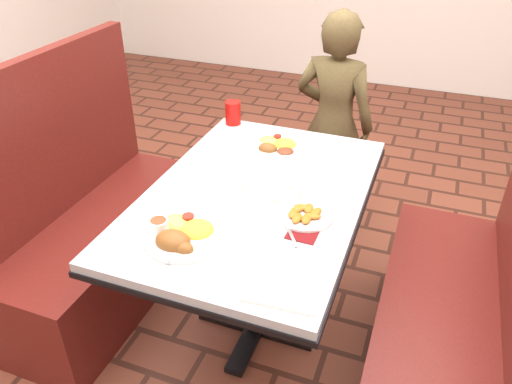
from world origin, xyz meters
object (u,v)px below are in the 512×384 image
booth_bench_right (452,325)px  red_tumbler (233,113)px  dining_table (256,213)px  near_dinner_plate (182,231)px  booth_bench_left (100,235)px  plantain_plate (305,215)px  diner_person (333,124)px  far_dinner_plate (277,144)px

booth_bench_right → red_tumbler: booth_bench_right is taller
dining_table → near_dinner_plate: (-0.13, -0.36, 0.13)m
dining_table → booth_bench_left: size_ratio=1.01×
booth_bench_right → plantain_plate: bearing=-170.4°
booth_bench_left → plantain_plate: size_ratio=6.12×
diner_person → red_tumbler: bearing=55.7°
booth_bench_left → diner_person: bearing=49.2°
diner_person → far_dinner_plate: 0.67m
booth_bench_left → diner_person: size_ratio=0.97×
dining_table → booth_bench_right: (0.80, 0.00, -0.32)m
far_dinner_plate → red_tumbler: bearing=147.7°
booth_bench_left → diner_person: (0.87, 1.01, 0.29)m
dining_table → booth_bench_left: booth_bench_left is taller
diner_person → near_dinner_plate: size_ratio=4.43×
booth_bench_left → diner_person: diner_person is taller
booth_bench_left → booth_bench_right: size_ratio=1.00×
dining_table → diner_person: bearing=85.7°
booth_bench_right → red_tumbler: bearing=153.8°
dining_table → red_tumbler: bearing=120.7°
booth_bench_right → diner_person: 1.28m
diner_person → red_tumbler: 0.64m
booth_bench_left → plantain_plate: bearing=-5.4°
booth_bench_right → far_dinner_plate: 1.02m
booth_bench_left → booth_bench_right: 1.60m
diner_person → booth_bench_right: bearing=132.8°
booth_bench_left → diner_person: 1.37m
diner_person → plantain_plate: size_ratio=6.31×
diner_person → near_dinner_plate: 1.39m
booth_bench_left → red_tumbler: bearing=49.8°
near_dinner_plate → diner_person: bearing=81.6°
diner_person → red_tumbler: diner_person is taller
near_dinner_plate → red_tumbler: red_tumbler is taller
dining_table → near_dinner_plate: 0.40m
dining_table → diner_person: (0.08, 1.01, -0.04)m
near_dinner_plate → dining_table: bearing=70.6°
booth_bench_left → plantain_plate: (1.02, -0.10, 0.43)m
booth_bench_right → near_dinner_plate: size_ratio=4.30×
near_dinner_plate → red_tumbler: (-0.20, 0.91, 0.03)m
dining_table → far_dinner_plate: 0.39m
far_dinner_plate → plantain_plate: (0.26, -0.47, -0.01)m
booth_bench_left → dining_table: bearing=0.0°
dining_table → red_tumbler: 0.66m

